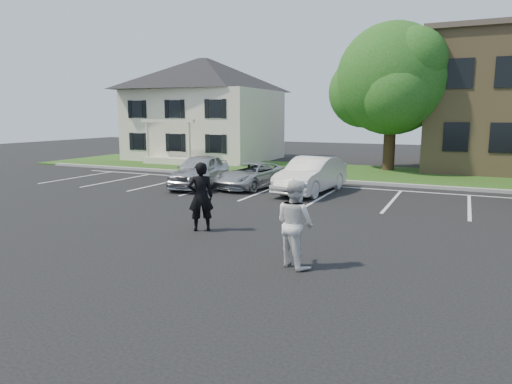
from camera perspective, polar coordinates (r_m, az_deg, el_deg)
ground_plane at (r=12.28m, az=-1.95°, el=-6.47°), size 90.00×90.00×0.00m
curb at (r=23.40m, az=11.28°, el=1.26°), size 40.00×0.30×0.15m
grass_strip at (r=27.28m, az=13.23°, el=2.29°), size 44.00×8.00×0.08m
stall_lines at (r=20.18m, az=13.12°, el=-0.33°), size 34.00×5.36×0.01m
house at (r=35.59m, az=-6.44°, el=10.25°), size 10.30×9.22×7.60m
tree at (r=29.10m, az=16.88°, el=13.05°), size 7.80×7.20×8.80m
man_black_suit at (r=13.52m, az=-6.92°, el=-0.58°), size 0.89×0.84×2.05m
man_white_shirt at (r=10.30m, az=4.89°, el=-3.93°), size 1.21×1.13×1.99m
car_silver_west at (r=21.88m, az=-7.02°, el=2.64°), size 2.63×4.79×1.55m
car_silver_minivan at (r=21.51m, az=-0.55°, el=2.12°), size 2.59×4.51×1.18m
car_white_sedan at (r=20.26m, az=6.91°, el=2.11°), size 2.11×4.88×1.56m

